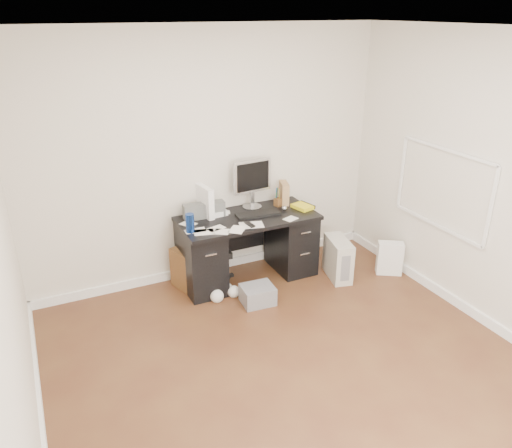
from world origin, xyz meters
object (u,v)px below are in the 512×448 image
at_px(pc_tower, 338,259).
at_px(desk, 248,246).
at_px(lcd_monitor, 252,184).
at_px(wicker_basket, 198,267).
at_px(keyboard, 258,214).
at_px(office_chair, 209,247).

bearing_deg(pc_tower, desk, 169.08).
relative_size(lcd_monitor, pc_tower, 1.24).
xyz_separation_m(lcd_monitor, wicker_basket, (-0.72, -0.13, -0.81)).
height_order(desk, lcd_monitor, lcd_monitor).
xyz_separation_m(desk, lcd_monitor, (0.15, 0.21, 0.64)).
bearing_deg(keyboard, pc_tower, -23.65).
height_order(desk, wicker_basket, desk).
bearing_deg(wicker_basket, desk, -7.79).
relative_size(keyboard, wicker_basket, 1.08).
bearing_deg(desk, pc_tower, -24.62).
bearing_deg(keyboard, wicker_basket, 176.09).
distance_m(keyboard, pc_tower, 1.05).
bearing_deg(wicker_basket, pc_tower, -18.59).
distance_m(desk, lcd_monitor, 0.69).
bearing_deg(lcd_monitor, pc_tower, -44.69).
relative_size(lcd_monitor, keyboard, 1.19).
xyz_separation_m(keyboard, office_chair, (-0.56, 0.05, -0.31)).
distance_m(desk, office_chair, 0.44).
xyz_separation_m(office_chair, pc_tower, (1.36, -0.46, -0.23)).
distance_m(lcd_monitor, pc_tower, 1.28).
bearing_deg(office_chair, desk, -1.49).
bearing_deg(desk, keyboard, -5.35).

